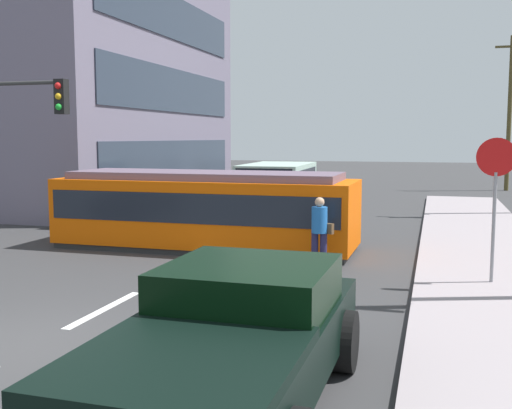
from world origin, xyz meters
TOP-DOWN VIEW (x-y plane):
  - ground_plane at (0.00, 10.00)m, footprint 120.00×120.00m
  - sidewalk_curb_right at (6.80, 6.00)m, footprint 3.20×36.00m
  - lane_stripe_1 at (0.00, 2.00)m, footprint 0.16×2.40m
  - lane_stripe_2 at (0.00, 6.00)m, footprint 0.16×2.40m
  - lane_stripe_3 at (0.00, 14.15)m, footprint 0.16×2.40m
  - lane_stripe_4 at (0.00, 20.15)m, footprint 0.16×2.40m
  - corner_building at (-14.52, 18.38)m, footprint 17.45×15.80m
  - streetcar_tram at (-0.45, 8.15)m, footprint 8.17×2.60m
  - city_bus at (-0.86, 17.73)m, footprint 2.67×5.08m
  - pedestrian_crossing at (3.04, 6.33)m, footprint 0.51×0.36m
  - pickup_truck_parked at (3.46, -1.11)m, footprint 2.32×5.02m
  - parked_sedan_mid at (-5.75, 12.11)m, footprint 2.02×4.43m
  - parked_sedan_far at (-5.13, 17.91)m, footprint 1.98×4.09m
  - parked_sedan_furthest at (-5.26, 23.73)m, footprint 2.13×4.27m
  - stop_sign at (6.69, 5.52)m, footprint 0.76×0.07m
  - traffic_light_mast at (-4.81, 5.72)m, footprint 3.09×0.33m
  - utility_pole_far at (9.47, 30.05)m, footprint 1.80×0.24m

SIDE VIEW (x-z plane):
  - ground_plane at x=0.00m, z-range 0.00..0.00m
  - lane_stripe_1 at x=0.00m, z-range 0.00..0.01m
  - lane_stripe_2 at x=0.00m, z-range 0.00..0.01m
  - lane_stripe_3 at x=0.00m, z-range 0.00..0.01m
  - lane_stripe_4 at x=0.00m, z-range 0.00..0.01m
  - sidewalk_curb_right at x=6.80m, z-range 0.00..0.14m
  - parked_sedan_far at x=-5.13m, z-range 0.03..1.22m
  - parked_sedan_mid at x=-5.75m, z-range 0.03..1.22m
  - parked_sedan_furthest at x=-5.26m, z-range 0.03..1.22m
  - pickup_truck_parked at x=3.46m, z-range 0.02..1.57m
  - pedestrian_crossing at x=3.04m, z-range 0.11..1.78m
  - streetcar_tram at x=-0.45m, z-range 0.04..2.13m
  - city_bus at x=-0.86m, z-range 0.13..2.04m
  - stop_sign at x=6.69m, z-range 0.75..3.63m
  - traffic_light_mast at x=-4.81m, z-range 0.96..5.51m
  - utility_pole_far at x=9.47m, z-range 0.18..8.84m
  - corner_building at x=-14.52m, z-range 0.00..12.80m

